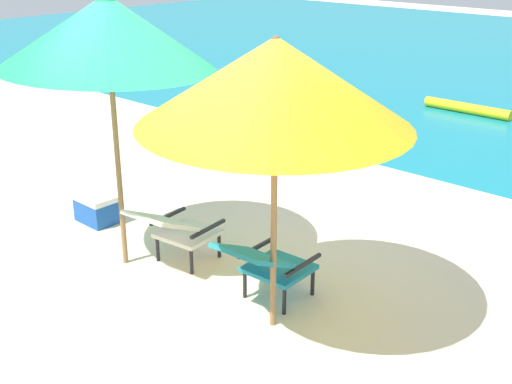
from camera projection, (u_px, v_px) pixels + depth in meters
ground_plane at (426, 175)px, 8.89m from camera, size 40.00×40.00×0.00m
swim_buoy at (467, 108)px, 11.86m from camera, size 1.60×0.18×0.18m
lounge_chair_left at (175, 228)px, 6.35m from camera, size 0.63×0.93×0.68m
lounge_chair_right at (267, 263)px, 5.68m from camera, size 0.58×0.90×0.68m
beach_umbrella_left at (107, 32)px, 5.74m from camera, size 2.58×2.59×2.60m
beach_umbrella_right at (275, 82)px, 4.78m from camera, size 2.31×2.30×2.38m
cooler_box at (96, 208)px, 7.42m from camera, size 0.47×0.32×0.32m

